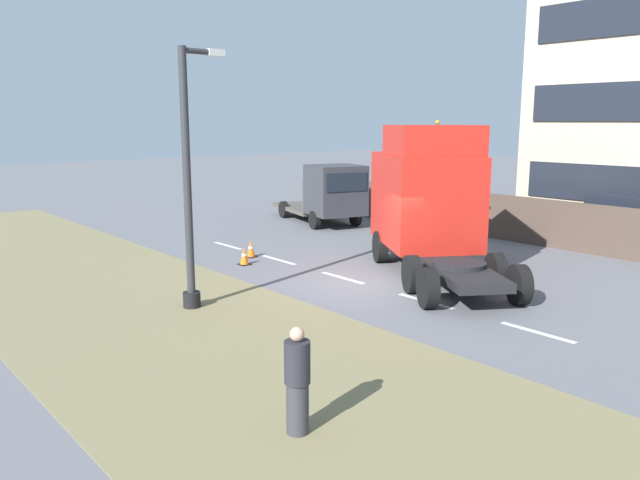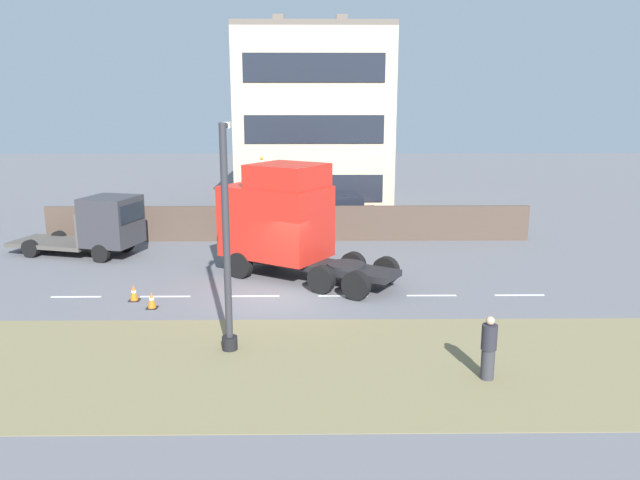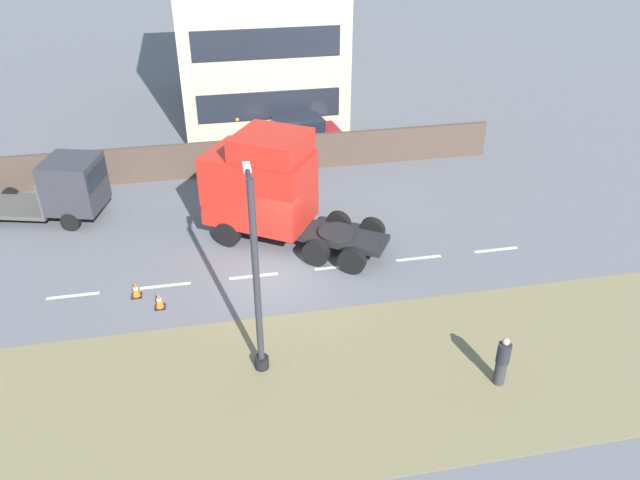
% 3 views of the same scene
% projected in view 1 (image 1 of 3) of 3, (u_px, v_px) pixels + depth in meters
% --- Properties ---
extents(ground_plane, '(120.00, 120.00, 0.00)m').
position_uv_depth(ground_plane, '(364.00, 284.00, 17.94)').
color(ground_plane, slate).
rests_on(ground_plane, ground).
extents(grass_verge, '(7.00, 44.00, 0.01)m').
position_uv_depth(grass_verge, '(174.00, 328.00, 14.12)').
color(grass_verge, olive).
rests_on(grass_verge, ground).
extents(lane_markings, '(0.16, 17.80, 0.00)m').
position_uv_depth(lane_markings, '(381.00, 289.00, 17.42)').
color(lane_markings, white).
rests_on(lane_markings, ground).
extents(boundary_wall, '(0.25, 24.00, 1.75)m').
position_uv_depth(boundary_wall, '(535.00, 222.00, 23.51)').
color(boundary_wall, '#4C3D33').
rests_on(boundary_wall, ground).
extents(lorry_cab, '(5.91, 7.17, 4.63)m').
position_uv_depth(lorry_cab, '(428.00, 198.00, 19.26)').
color(lorry_cab, black).
rests_on(lorry_cab, ground).
extents(flatbed_truck, '(3.65, 6.31, 2.73)m').
position_uv_depth(flatbed_truck, '(331.00, 194.00, 27.56)').
color(flatbed_truck, '#333338').
rests_on(flatbed_truck, ground).
extents(parked_car, '(2.39, 4.70, 1.97)m').
position_uv_depth(parked_car, '(622.00, 222.00, 22.78)').
color(parked_car, maroon).
rests_on(parked_car, ground).
extents(lamp_post, '(1.34, 0.43, 6.34)m').
position_uv_depth(lamp_post, '(190.00, 196.00, 15.18)').
color(lamp_post, black).
rests_on(lamp_post, ground).
extents(pedestrian, '(0.39, 0.39, 1.67)m').
position_uv_depth(pedestrian, '(297.00, 382.00, 9.21)').
color(pedestrian, '#333338').
rests_on(pedestrian, ground).
extents(traffic_cone_lead, '(0.36, 0.36, 0.58)m').
position_uv_depth(traffic_cone_lead, '(244.00, 256.00, 20.26)').
color(traffic_cone_lead, black).
rests_on(traffic_cone_lead, ground).
extents(traffic_cone_trailing, '(0.36, 0.36, 0.58)m').
position_uv_depth(traffic_cone_trailing, '(251.00, 249.00, 21.40)').
color(traffic_cone_trailing, black).
rests_on(traffic_cone_trailing, ground).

